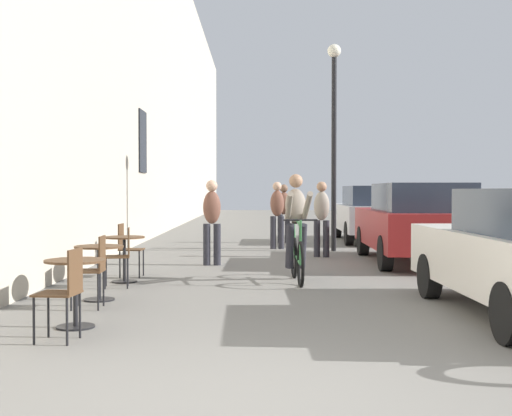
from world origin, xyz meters
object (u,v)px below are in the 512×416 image
at_px(pedestrian_mid, 323,215).
at_px(cafe_chair_mid_toward_street, 95,266).
at_px(cafe_chair_far_toward_wall, 123,253).
at_px(parked_car_third, 374,213).
at_px(pedestrian_furthest, 285,210).
at_px(cyclist_on_bicycle, 298,230).
at_px(parked_car_second, 418,222).
at_px(cafe_table_mid, 100,261).
at_px(cafe_table_far, 126,249).
at_px(cafe_chair_far_toward_street, 129,246).
at_px(cafe_chair_near_toward_street, 66,288).
at_px(cafe_table_near, 77,278).
at_px(pedestrian_far, 278,211).
at_px(street_lamp, 335,120).
at_px(pedestrian_near, 213,217).

bearing_deg(pedestrian_mid, cafe_chair_mid_toward_street, -118.55).
bearing_deg(cafe_chair_far_toward_wall, parked_car_third, 59.11).
bearing_deg(pedestrian_furthest, cyclist_on_bicycle, -90.88).
bearing_deg(parked_car_second, cafe_chair_mid_toward_street, -135.52).
xyz_separation_m(cafe_table_mid, cafe_table_far, (-0.01, 1.74, 0.00)).
distance_m(cafe_chair_far_toward_street, pedestrian_furthest, 7.79).
bearing_deg(cafe_chair_near_toward_street, cyclist_on_bicycle, 59.97).
xyz_separation_m(cafe_chair_near_toward_street, pedestrian_mid, (3.25, 8.06, 0.40)).
xyz_separation_m(pedestrian_furthest, parked_car_second, (2.42, -5.10, -0.08)).
bearing_deg(cafe_table_near, cafe_table_mid, 95.28).
bearing_deg(pedestrian_far, cafe_table_near, -104.45).
xyz_separation_m(cafe_chair_mid_toward_street, street_lamp, (3.84, 7.68, 2.59)).
bearing_deg(cafe_chair_near_toward_street, cafe_chair_far_toward_street, 93.90).
relative_size(pedestrian_near, parked_car_second, 0.37).
relative_size(cafe_chair_mid_toward_street, cafe_chair_far_toward_street, 1.00).
xyz_separation_m(pedestrian_near, parked_car_second, (4.04, 0.38, -0.10)).
xyz_separation_m(cafe_chair_near_toward_street, cafe_chair_far_toward_wall, (-0.17, 3.56, 0.00)).
relative_size(cafe_chair_mid_toward_street, pedestrian_far, 0.54).
relative_size(cafe_table_far, cafe_chair_far_toward_street, 0.81).
distance_m(cyclist_on_bicycle, street_lamp, 5.80).
bearing_deg(cafe_chair_mid_toward_street, pedestrian_near, 76.40).
bearing_deg(pedestrian_mid, cafe_chair_far_toward_wall, -127.25).
relative_size(cafe_table_mid, parked_car_second, 0.16).
bearing_deg(street_lamp, cafe_table_far, -126.32).
relative_size(cafe_chair_near_toward_street, cafe_table_far, 1.24).
bearing_deg(pedestrian_near, cafe_chair_far_toward_wall, -111.39).
xyz_separation_m(cafe_table_far, pedestrian_mid, (3.50, 3.93, 0.40)).
relative_size(cafe_chair_near_toward_street, street_lamp, 0.18).
height_order(cafe_table_far, pedestrian_furthest, pedestrian_furthest).
height_order(cafe_chair_near_toward_street, cyclist_on_bicycle, cyclist_on_bicycle).
bearing_deg(pedestrian_furthest, pedestrian_mid, -80.49).
relative_size(cafe_chair_near_toward_street, pedestrian_furthest, 0.55).
distance_m(cafe_chair_near_toward_street, cafe_chair_far_toward_street, 4.77).
bearing_deg(parked_car_third, cafe_table_mid, -118.14).
distance_m(cafe_table_far, pedestrian_far, 6.49).
xyz_separation_m(cafe_chair_near_toward_street, pedestrian_furthest, (2.59, 11.97, 0.39)).
relative_size(pedestrian_furthest, parked_car_third, 0.36).
bearing_deg(cyclist_on_bicycle, cafe_chair_mid_toward_street, -136.63).
distance_m(cafe_chair_far_toward_street, pedestrian_mid, 4.88).
distance_m(cafe_table_mid, parked_car_second, 6.91).
height_order(cafe_chair_mid_toward_street, cafe_chair_far_toward_wall, same).
height_order(cafe_chair_far_toward_street, pedestrian_far, pedestrian_far).
bearing_deg(street_lamp, cafe_chair_far_toward_wall, -123.06).
distance_m(cafe_table_mid, pedestrian_near, 4.30).
bearing_deg(parked_car_third, pedestrian_furthest, -170.33).
height_order(cafe_table_mid, pedestrian_mid, pedestrian_mid).
distance_m(cafe_chair_far_toward_street, cafe_chair_far_toward_wall, 1.21).
distance_m(cafe_chair_mid_toward_street, pedestrian_far, 8.66).
bearing_deg(cafe_chair_far_toward_wall, pedestrian_far, 68.80).
xyz_separation_m(cafe_chair_near_toward_street, cafe_table_mid, (-0.24, 2.39, 0.00)).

